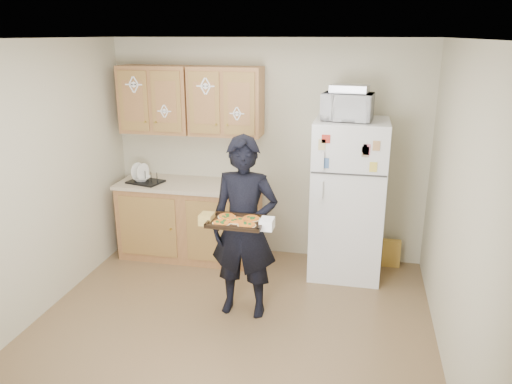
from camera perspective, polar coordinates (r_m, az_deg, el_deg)
floor at (r=4.62m, az=-3.19°, el=-15.70°), size 3.60×3.60×0.00m
ceiling at (r=3.86m, az=-3.84°, el=17.08°), size 3.60×3.60×0.00m
wall_back at (r=5.76m, az=1.29°, el=4.74°), size 3.60×0.04×2.50m
wall_front at (r=2.53m, az=-14.67°, el=-13.53°), size 3.60×0.04×2.50m
wall_left at (r=4.85m, az=-24.44°, el=0.66°), size 0.04×3.60×2.50m
wall_right at (r=4.00m, az=22.25°, el=-2.47°), size 0.04×3.60×2.50m
refrigerator at (r=5.41m, az=10.44°, el=-0.80°), size 0.75×0.70×1.70m
base_cabinet at (r=5.92m, az=-7.48°, el=-3.36°), size 1.60×0.60×0.86m
countertop at (r=5.77m, az=-7.66°, el=0.81°), size 1.64×0.64×0.04m
upper_cab_left at (r=5.84m, az=-11.35°, el=10.33°), size 0.80×0.33×0.75m
upper_cab_right at (r=5.57m, az=-3.45°, el=10.29°), size 0.80×0.33×0.75m
cereal_box at (r=5.90m, az=15.19°, el=-6.76°), size 0.20×0.07×0.32m
person at (r=4.54m, az=-1.35°, el=-4.15°), size 0.63×0.42×1.70m
baking_tray at (r=4.21m, az=-2.24°, el=-3.49°), size 0.47×0.35×0.04m
pizza_front_left at (r=4.16m, az=-3.97°, el=-3.52°), size 0.16×0.16×0.02m
pizza_front_right at (r=4.11m, az=-1.06°, el=-3.77°), size 0.16×0.16×0.02m
pizza_back_left at (r=4.30m, az=-3.37°, el=-2.79°), size 0.16×0.16×0.02m
pizza_back_right at (r=4.25m, az=-0.56°, el=-3.03°), size 0.16×0.16×0.02m
pizza_center at (r=4.20m, az=-2.25°, el=-3.27°), size 0.16×0.16×0.02m
microwave at (r=5.14m, az=10.40°, el=9.55°), size 0.53×0.39×0.27m
foil_pan at (r=5.15m, az=10.65°, el=11.52°), size 0.40×0.31×0.08m
dish_rack at (r=5.86m, az=-12.54°, el=1.76°), size 0.43×0.37×0.15m
bowl at (r=5.88m, az=-12.92°, el=1.48°), size 0.22×0.22×0.05m
soap_bottle at (r=5.49m, az=-1.16°, el=1.41°), size 0.11×0.11×0.20m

